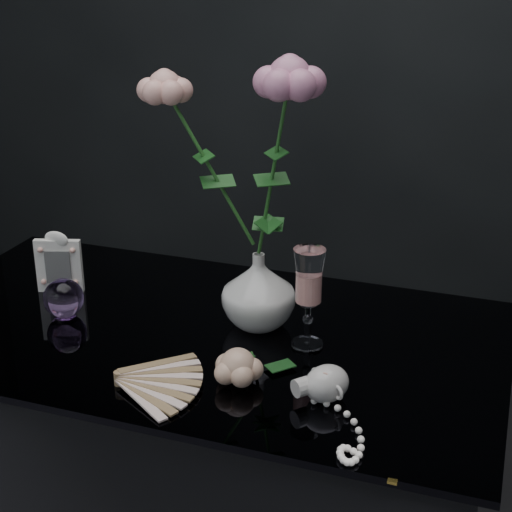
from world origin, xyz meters
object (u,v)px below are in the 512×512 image
at_px(paperweight, 64,298).
at_px(picture_frame, 59,262).
at_px(loose_rose, 238,366).
at_px(vase, 259,290).
at_px(wine_glass, 308,299).
at_px(pearl_jar, 327,382).

bearing_deg(paperweight, picture_frame, 125.57).
bearing_deg(loose_rose, paperweight, 145.82).
height_order(picture_frame, loose_rose, picture_frame).
height_order(paperweight, loose_rose, paperweight).
bearing_deg(vase, picture_frame, 178.80).
height_order(picture_frame, paperweight, picture_frame).
distance_m(wine_glass, paperweight, 0.44).
relative_size(picture_frame, loose_rose, 0.73).
xyz_separation_m(picture_frame, loose_rose, (0.43, -0.20, -0.03)).
distance_m(picture_frame, paperweight, 0.12).
distance_m(picture_frame, loose_rose, 0.48).
relative_size(paperweight, loose_rose, 0.43).
relative_size(wine_glass, picture_frame, 1.41).
xyz_separation_m(vase, wine_glass, (0.10, -0.04, 0.02)).
distance_m(wine_glass, pearl_jar, 0.17).
bearing_deg(pearl_jar, paperweight, -151.37).
bearing_deg(pearl_jar, loose_rose, -139.54).
bearing_deg(pearl_jar, wine_glass, 156.23).
bearing_deg(vase, pearl_jar, -47.95).
distance_m(vase, loose_rose, 0.20).
relative_size(wine_glass, pearl_jar, 0.85).
bearing_deg(loose_rose, pearl_jar, -18.12).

